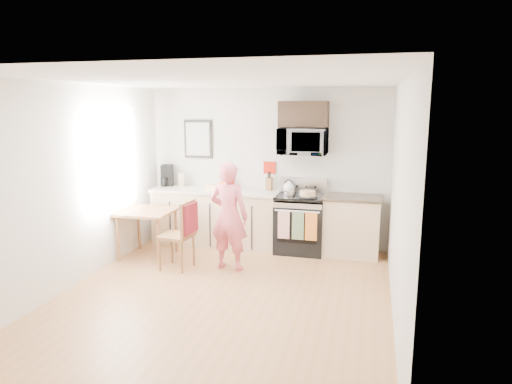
% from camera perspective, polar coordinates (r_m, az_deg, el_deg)
% --- Properties ---
extents(floor, '(4.60, 4.60, 0.00)m').
position_cam_1_polar(floor, '(5.80, -4.00, -12.77)').
color(floor, '#A57440').
rests_on(floor, ground).
extents(back_wall, '(4.00, 0.04, 2.60)m').
position_cam_1_polar(back_wall, '(7.60, 1.35, 3.10)').
color(back_wall, beige).
rests_on(back_wall, floor).
extents(front_wall, '(4.00, 0.04, 2.60)m').
position_cam_1_polar(front_wall, '(3.38, -16.78, -7.16)').
color(front_wall, beige).
rests_on(front_wall, floor).
extents(left_wall, '(0.04, 4.60, 2.60)m').
position_cam_1_polar(left_wall, '(6.34, -21.59, 0.80)').
color(left_wall, beige).
rests_on(left_wall, floor).
extents(right_wall, '(0.04, 4.60, 2.60)m').
position_cam_1_polar(right_wall, '(5.15, 17.44, -1.10)').
color(right_wall, beige).
rests_on(right_wall, floor).
extents(ceiling, '(4.00, 4.60, 0.04)m').
position_cam_1_polar(ceiling, '(5.33, -4.38, 13.82)').
color(ceiling, white).
rests_on(ceiling, back_wall).
extents(window, '(0.06, 1.40, 1.50)m').
position_cam_1_polar(window, '(6.94, -17.63, 3.94)').
color(window, white).
rests_on(window, left_wall).
extents(cabinet_left, '(2.10, 0.60, 0.90)m').
position_cam_1_polar(cabinet_left, '(7.70, -5.00, -3.28)').
color(cabinet_left, tan).
rests_on(cabinet_left, floor).
extents(countertop_left, '(2.14, 0.64, 0.04)m').
position_cam_1_polar(countertop_left, '(7.60, -5.06, 0.16)').
color(countertop_left, beige).
rests_on(countertop_left, cabinet_left).
extents(cabinet_right, '(0.84, 0.60, 0.90)m').
position_cam_1_polar(cabinet_right, '(7.29, 11.83, -4.29)').
color(cabinet_right, tan).
rests_on(cabinet_right, floor).
extents(countertop_right, '(0.88, 0.64, 0.04)m').
position_cam_1_polar(countertop_right, '(7.18, 11.97, -0.66)').
color(countertop_right, black).
rests_on(countertop_right, cabinet_right).
extents(range, '(0.76, 0.70, 1.16)m').
position_cam_1_polar(range, '(7.34, 5.55, -4.10)').
color(range, black).
rests_on(range, floor).
extents(microwave, '(0.76, 0.51, 0.42)m').
position_cam_1_polar(microwave, '(7.22, 5.87, 6.31)').
color(microwave, silver).
rests_on(microwave, back_wall).
extents(upper_cabinet, '(0.76, 0.35, 0.40)m').
position_cam_1_polar(upper_cabinet, '(7.24, 5.99, 9.65)').
color(upper_cabinet, black).
rests_on(upper_cabinet, back_wall).
extents(wall_art, '(0.50, 0.04, 0.65)m').
position_cam_1_polar(wall_art, '(7.89, -7.25, 6.59)').
color(wall_art, black).
rests_on(wall_art, back_wall).
extents(wall_trivet, '(0.20, 0.02, 0.20)m').
position_cam_1_polar(wall_trivet, '(7.58, 1.70, 3.07)').
color(wall_trivet, '#AE1C0E').
rests_on(wall_trivet, back_wall).
extents(person, '(0.61, 0.43, 1.55)m').
position_cam_1_polar(person, '(6.46, -3.40, -3.03)').
color(person, '#D53A57').
rests_on(person, floor).
extents(dining_table, '(0.79, 0.79, 0.74)m').
position_cam_1_polar(dining_table, '(7.18, -13.45, -2.90)').
color(dining_table, brown).
rests_on(dining_table, floor).
extents(chair, '(0.50, 0.46, 1.00)m').
position_cam_1_polar(chair, '(6.52, -8.89, -4.20)').
color(chair, brown).
rests_on(chair, floor).
extents(knife_block, '(0.09, 0.13, 0.21)m').
position_cam_1_polar(knife_block, '(7.52, 1.65, 1.03)').
color(knife_block, brown).
rests_on(knife_block, countertop_left).
extents(utensil_crock, '(0.11, 0.11, 0.34)m').
position_cam_1_polar(utensil_crock, '(7.72, -3.15, 1.53)').
color(utensil_crock, '#AE1C0E').
rests_on(utensil_crock, countertop_left).
extents(fruit_bowl, '(0.23, 0.23, 0.11)m').
position_cam_1_polar(fruit_bowl, '(7.73, -4.08, 0.82)').
color(fruit_bowl, white).
rests_on(fruit_bowl, countertop_left).
extents(milk_carton, '(0.12, 0.12, 0.23)m').
position_cam_1_polar(milk_carton, '(7.94, -9.38, 1.51)').
color(milk_carton, tan).
rests_on(milk_carton, countertop_left).
extents(coffee_maker, '(0.28, 0.33, 0.36)m').
position_cam_1_polar(coffee_maker, '(8.08, -11.07, 1.99)').
color(coffee_maker, black).
rests_on(coffee_maker, countertop_left).
extents(bread_bag, '(0.30, 0.21, 0.10)m').
position_cam_1_polar(bread_bag, '(7.45, -5.35, 0.48)').
color(bread_bag, tan).
rests_on(bread_bag, countertop_left).
extents(cake, '(0.30, 0.30, 0.10)m').
position_cam_1_polar(cake, '(7.06, 6.47, -0.26)').
color(cake, black).
rests_on(cake, range).
extents(kettle, '(0.18, 0.18, 0.22)m').
position_cam_1_polar(kettle, '(7.36, 4.11, 0.61)').
color(kettle, white).
rests_on(kettle, range).
extents(pot, '(0.18, 0.30, 0.09)m').
position_cam_1_polar(pot, '(7.16, 4.17, -0.08)').
color(pot, silver).
rests_on(pot, range).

